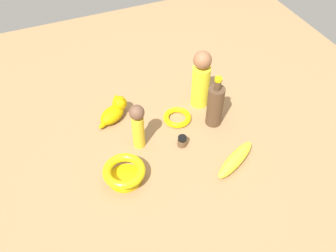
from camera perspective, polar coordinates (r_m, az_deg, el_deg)
The scene contains 9 objects.
ground at distance 1.34m, azimuth 0.00°, elevation -2.24°, with size 2.00×2.00×0.00m, color #936D47.
bangle at distance 1.41m, azimuth 1.46°, elevation 1.35°, with size 0.11×0.11×0.02m, color yellow.
person_figure_adult at distance 1.41m, azimuth 5.21°, elevation 7.34°, with size 0.09×0.09×0.25m.
nail_polish_jar at distance 1.31m, azimuth 2.26°, elevation -2.39°, with size 0.04×0.04×0.04m.
person_figure_child at distance 1.26m, azimuth -4.78°, elevation 0.17°, with size 0.06×0.06×0.19m.
bowl at distance 1.21m, azimuth -6.90°, elevation -7.23°, with size 0.14×0.14×0.06m.
cat_figurine at distance 1.41m, azimuth -8.43°, elevation 2.38°, with size 0.12×0.14×0.09m.
banana at distance 1.28m, azimuth 10.58°, elevation -5.20°, with size 0.20×0.05×0.05m, color yellow.
bottle_tall at distance 1.36m, azimuth 7.42°, elevation 3.24°, with size 0.06×0.06×0.22m.
Camera 1 is at (0.82, -0.34, 1.01)m, focal length 38.73 mm.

